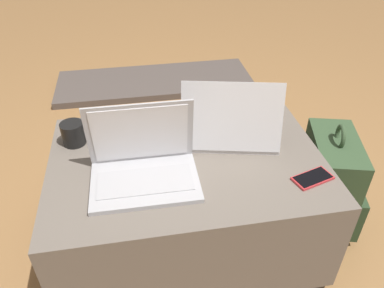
# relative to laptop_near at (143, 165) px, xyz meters

# --- Properties ---
(ground_plane) EXTENTS (14.00, 14.00, 0.00)m
(ground_plane) POSITION_rel_laptop_near_xyz_m (0.15, 0.08, -0.50)
(ground_plane) COLOR #9E7042
(ottoman) EXTENTS (0.97, 0.68, 0.45)m
(ottoman) POSITION_rel_laptop_near_xyz_m (0.15, 0.08, -0.27)
(ottoman) COLOR #3D3832
(ottoman) RESTS_ON ground_plane
(laptop_near) EXTENTS (0.35, 0.24, 0.25)m
(laptop_near) POSITION_rel_laptop_near_xyz_m (0.00, 0.00, 0.00)
(laptop_near) COLOR #B7B7BC
(laptop_near) RESTS_ON ottoman
(laptop_far) EXTENTS (0.40, 0.32, 0.26)m
(laptop_far) POSITION_rel_laptop_near_xyz_m (0.33, 0.16, 0.00)
(laptop_far) COLOR silver
(laptop_far) RESTS_ON ottoman
(cell_phone) EXTENTS (0.15, 0.10, 0.01)m
(cell_phone) POSITION_rel_laptop_near_xyz_m (0.55, -0.11, -0.05)
(cell_phone) COLOR red
(cell_phone) RESTS_ON ottoman
(backpack) EXTENTS (0.29, 0.36, 0.51)m
(backpack) POSITION_rel_laptop_near_xyz_m (0.75, 0.07, -0.29)
(backpack) COLOR #385133
(backpack) RESTS_ON ground_plane
(coffee_mug) EXTENTS (0.12, 0.08, 0.09)m
(coffee_mug) POSITION_rel_laptop_near_xyz_m (-0.24, 0.24, -0.01)
(coffee_mug) COLOR black
(coffee_mug) RESTS_ON ottoman
(fireplace_hearth) EXTENTS (1.40, 0.50, 0.04)m
(fireplace_hearth) POSITION_rel_laptop_near_xyz_m (0.15, 1.53, -0.48)
(fireplace_hearth) COLOR #564C47
(fireplace_hearth) RESTS_ON ground_plane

